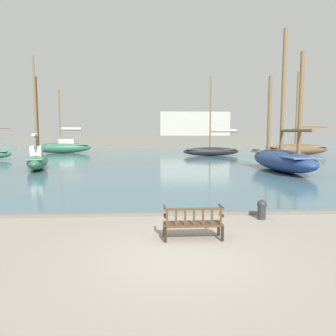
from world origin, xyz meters
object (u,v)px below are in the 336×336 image
Objects in this scene: sailboat_far_starboard at (282,158)px; sailboat_nearest_port at (63,147)px; sailboat_mid_port at (37,159)px; mooring_bollard at (262,208)px; park_bench at (193,223)px; sailboat_mid_starboard at (212,150)px; sailboat_outer_starboard at (297,149)px.

sailboat_nearest_port is at bearing 134.96° from sailboat_far_starboard.
sailboat_mid_port reaches higher than mooring_bollard.
park_bench is 17.09m from sailboat_far_starboard.
sailboat_far_starboard is at bearing -81.43° from sailboat_mid_starboard.
sailboat_outer_starboard reaches higher than sailboat_mid_port.
sailboat_far_starboard is 1.09× the size of sailboat_outer_starboard.
sailboat_mid_port is (-9.90, 16.91, 0.41)m from park_bench.
sailboat_far_starboard reaches higher than park_bench.
sailboat_mid_port is 0.85× the size of sailboat_outer_starboard.
sailboat_mid_port is 29.85m from sailboat_outer_starboard.
sailboat_far_starboard reaches higher than sailboat_mid_starboard.
sailboat_far_starboard is at bearing -117.58° from sailboat_outer_starboard.
sailboat_mid_starboard is 20.94m from sailboat_mid_port.
mooring_bollard is at bearing -114.53° from sailboat_far_starboard.
park_bench is at bearing -59.65° from sailboat_mid_port.
mooring_bollard is (12.47, -14.94, -0.52)m from sailboat_mid_port.
sailboat_far_starboard reaches higher than sailboat_outer_starboard.
sailboat_far_starboard reaches higher than mooring_bollard.
sailboat_nearest_port is 30.43m from sailboat_outer_starboard.
sailboat_far_starboard is 14.17m from mooring_bollard.
sailboat_far_starboard is at bearing 65.47° from mooring_bollard.
sailboat_mid_starboard is 1.11× the size of sailboat_nearest_port.
sailboat_mid_starboard is 28.67m from mooring_bollard.
sailboat_mid_starboard is 0.86× the size of sailboat_far_starboard.
sailboat_mid_starboard is at bearing -17.54° from sailboat_nearest_port.
sailboat_outer_starboard is (10.55, 0.13, 0.12)m from sailboat_mid_starboard.
sailboat_nearest_port is 30.63m from sailboat_far_starboard.
sailboat_mid_starboard is at bearing 82.93° from mooring_bollard.
park_bench is at bearing -101.34° from sailboat_mid_starboard.
park_bench is 0.15× the size of sailboat_far_starboard.
park_bench is 0.19× the size of sailboat_nearest_port.
sailboat_outer_starboard is (8.20, 15.71, -0.17)m from sailboat_far_starboard.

